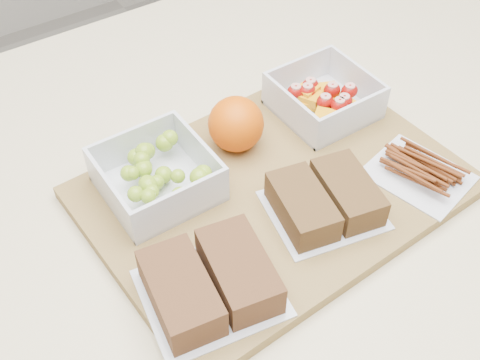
% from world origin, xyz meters
% --- Properties ---
extents(cutting_board, '(0.43, 0.32, 0.02)m').
position_xyz_m(cutting_board, '(0.02, -0.01, 0.91)').
color(cutting_board, olive).
rests_on(cutting_board, counter).
extents(grape_container, '(0.12, 0.12, 0.05)m').
position_xyz_m(grape_container, '(-0.09, 0.06, 0.94)').
color(grape_container, silver).
rests_on(grape_container, cutting_board).
extents(fruit_container, '(0.12, 0.12, 0.05)m').
position_xyz_m(fruit_container, '(0.15, 0.06, 0.93)').
color(fruit_container, silver).
rests_on(fruit_container, cutting_board).
extents(orange, '(0.07, 0.07, 0.07)m').
position_xyz_m(orange, '(0.02, 0.07, 0.95)').
color(orange, '#E55705').
rests_on(orange, cutting_board).
extents(sandwich_bag_left, '(0.15, 0.14, 0.04)m').
position_xyz_m(sandwich_bag_left, '(-0.12, -0.10, 0.94)').
color(sandwich_bag_left, silver).
rests_on(sandwich_bag_left, cutting_board).
extents(sandwich_bag_center, '(0.14, 0.13, 0.04)m').
position_xyz_m(sandwich_bag_center, '(0.04, -0.08, 0.93)').
color(sandwich_bag_center, silver).
rests_on(sandwich_bag_center, cutting_board).
extents(pretzel_bag, '(0.12, 0.13, 0.03)m').
position_xyz_m(pretzel_bag, '(0.17, -0.10, 0.93)').
color(pretzel_bag, silver).
rests_on(pretzel_bag, cutting_board).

